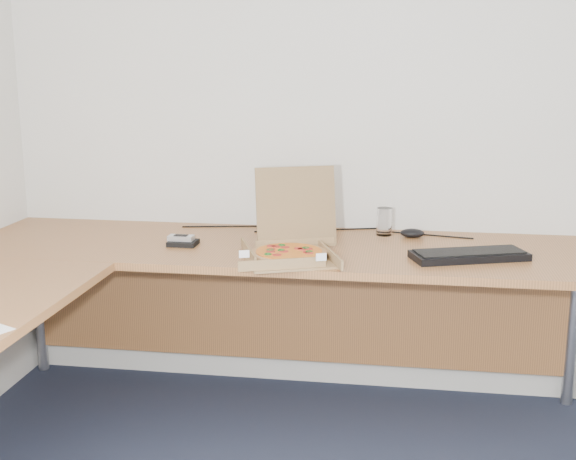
% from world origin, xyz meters
% --- Properties ---
extents(room_shell, '(3.50, 3.50, 2.50)m').
position_xyz_m(room_shell, '(0.00, 0.00, 1.25)').
color(room_shell, silver).
rests_on(room_shell, ground).
extents(desk, '(2.50, 2.20, 0.73)m').
position_xyz_m(desk, '(-0.82, 0.97, 0.70)').
color(desk, '#9C6134').
rests_on(desk, ground).
extents(pizza_box, '(0.31, 0.36, 0.32)m').
position_xyz_m(pizza_box, '(-0.43, 1.20, 0.77)').
color(pizza_box, '#957247').
rests_on(pizza_box, desk).
extents(drinking_glass, '(0.07, 0.07, 0.11)m').
position_xyz_m(drinking_glass, '(-0.10, 1.64, 0.79)').
color(drinking_glass, white).
rests_on(drinking_glass, desk).
extents(keyboard, '(0.45, 0.28, 0.03)m').
position_xyz_m(keyboard, '(0.22, 1.30, 0.74)').
color(keyboard, black).
rests_on(keyboard, desk).
extents(mouse, '(0.11, 0.08, 0.04)m').
position_xyz_m(mouse, '(0.02, 1.62, 0.75)').
color(mouse, black).
rests_on(mouse, desk).
extents(wallet, '(0.11, 0.09, 0.02)m').
position_xyz_m(wallet, '(-0.88, 1.34, 0.74)').
color(wallet, black).
rests_on(wallet, desk).
extents(phone, '(0.10, 0.05, 0.02)m').
position_xyz_m(phone, '(-0.89, 1.35, 0.76)').
color(phone, '#B2B5BA').
rests_on(phone, wallet).
extents(cable_bundle, '(0.60, 0.12, 0.01)m').
position_xyz_m(cable_bundle, '(-0.38, 1.68, 0.73)').
color(cable_bundle, black).
rests_on(cable_bundle, desk).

